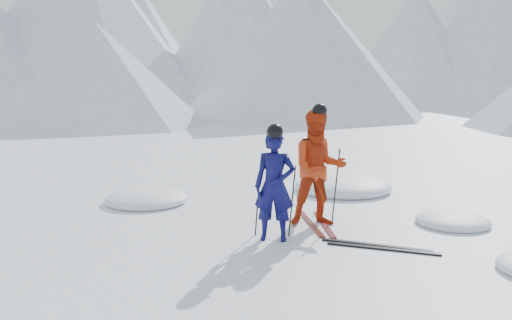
# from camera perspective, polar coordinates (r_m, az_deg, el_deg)

# --- Properties ---
(ground) EXTENTS (160.00, 160.00, 0.00)m
(ground) POSITION_cam_1_polar(r_m,az_deg,el_deg) (9.37, 11.16, -7.47)
(ground) COLOR white
(ground) RESTS_ON ground
(mountain_range) EXTENTS (106.15, 62.94, 15.53)m
(mountain_range) POSITION_cam_1_polar(r_m,az_deg,el_deg) (44.88, 18.98, 13.57)
(mountain_range) COLOR #B2BCD1
(mountain_range) RESTS_ON ground
(skier_blue) EXTENTS (0.66, 0.45, 1.76)m
(skier_blue) POSITION_cam_1_polar(r_m,az_deg,el_deg) (8.58, 1.96, -2.76)
(skier_blue) COLOR #0B0B45
(skier_blue) RESTS_ON ground
(skier_red) EXTENTS (1.16, 1.02, 2.03)m
(skier_red) POSITION_cam_1_polar(r_m,az_deg,el_deg) (9.50, 6.60, -0.86)
(skier_red) COLOR #BC310F
(skier_red) RESTS_ON ground
(pole_blue_left) EXTENTS (0.12, 0.08, 1.17)m
(pole_blue_left) POSITION_cam_1_polar(r_m,az_deg,el_deg) (8.84, 0.18, -4.36)
(pole_blue_left) COLOR black
(pole_blue_left) RESTS_ON ground
(pole_blue_right) EXTENTS (0.12, 0.07, 1.17)m
(pole_blue_right) POSITION_cam_1_polar(r_m,az_deg,el_deg) (8.85, 3.81, -4.36)
(pole_blue_right) COLOR black
(pole_blue_right) RESTS_ON ground
(pole_red_left) EXTENTS (0.13, 0.10, 1.35)m
(pole_red_left) POSITION_cam_1_polar(r_m,az_deg,el_deg) (9.83, 4.93, -2.51)
(pole_red_left) COLOR black
(pole_red_left) RESTS_ON ground
(pole_red_right) EXTENTS (0.13, 0.09, 1.35)m
(pole_red_right) POSITION_cam_1_polar(r_m,az_deg,el_deg) (9.69, 8.40, -2.74)
(pole_red_right) COLOR black
(pole_red_right) RESTS_ON ground
(ski_worn_left) EXTENTS (0.62, 1.64, 0.03)m
(ski_worn_left) POSITION_cam_1_polar(r_m,az_deg,el_deg) (9.72, 5.78, -6.66)
(ski_worn_left) COLOR black
(ski_worn_left) RESTS_ON ground
(ski_worn_right) EXTENTS (0.51, 1.67, 0.03)m
(ski_worn_right) POSITION_cam_1_polar(r_m,az_deg,el_deg) (9.70, 7.20, -6.72)
(ski_worn_right) COLOR black
(ski_worn_right) RESTS_ON ground
(ski_loose_a) EXTENTS (1.69, 0.40, 0.03)m
(ski_loose_a) POSITION_cam_1_polar(r_m,az_deg,el_deg) (8.67, 12.53, -8.76)
(ski_loose_a) COLOR black
(ski_loose_a) RESTS_ON ground
(ski_loose_b) EXTENTS (1.69, 0.34, 0.03)m
(ski_loose_b) POSITION_cam_1_polar(r_m,az_deg,el_deg) (8.53, 13.23, -9.08)
(ski_loose_b) COLOR black
(ski_loose_b) RESTS_ON ground
(snow_lumps) EXTENTS (8.31, 6.51, 0.48)m
(snow_lumps) POSITION_cam_1_polar(r_m,az_deg,el_deg) (11.42, 6.42, -4.42)
(snow_lumps) COLOR white
(snow_lumps) RESTS_ON ground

